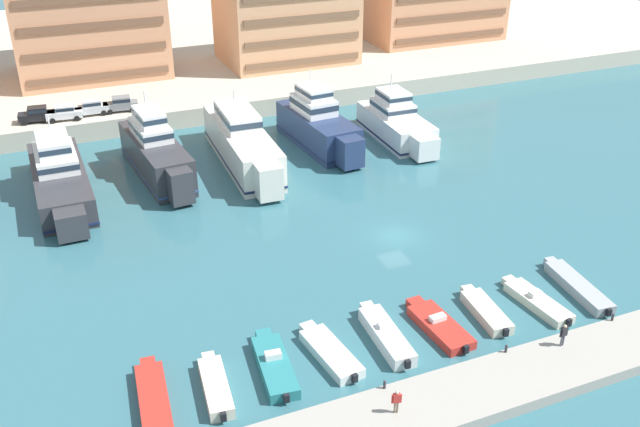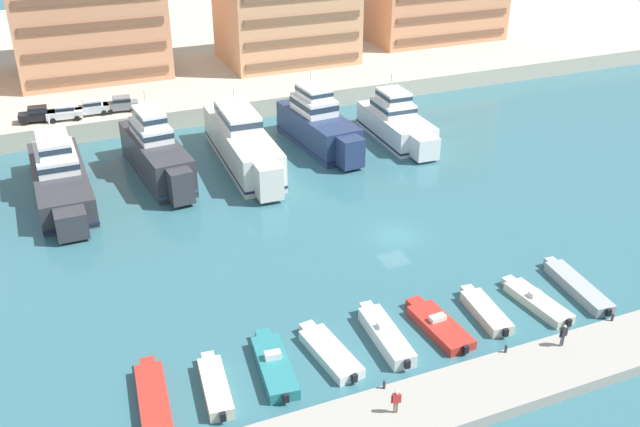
{
  "view_description": "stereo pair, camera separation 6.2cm",
  "coord_description": "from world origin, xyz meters",
  "px_view_note": "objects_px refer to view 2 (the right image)",
  "views": [
    {
      "loc": [
        -27.92,
        -48.86,
        31.79
      ],
      "look_at": [
        -6.45,
        2.22,
        2.5
      ],
      "focal_mm": 40.0,
      "sensor_mm": 36.0,
      "label": 1
    },
    {
      "loc": [
        -27.86,
        -48.89,
        31.79
      ],
      "look_at": [
        -6.45,
        2.22,
        2.5
      ],
      "focal_mm": 40.0,
      "sensor_mm": 36.0,
      "label": 2
    }
  ],
  "objects_px": {
    "motorboat_cream_right": "(537,301)",
    "car_silver_mid_left": "(91,107)",
    "motorboat_red_center_right": "(439,325)",
    "car_black_far_left": "(37,114)",
    "pedestrian_mid_deck": "(564,333)",
    "motorboat_cream_left": "(215,386)",
    "motorboat_white_center": "(385,335)",
    "motorboat_cream_mid_right": "(485,311)",
    "motorboat_white_center_left": "(330,352)",
    "car_grey_center_left": "(121,103)",
    "yacht_ivory_center_left": "(243,143)",
    "motorboat_red_far_left": "(154,402)",
    "yacht_navy_center": "(319,125)",
    "car_white_left": "(65,112)",
    "yacht_charcoal_mid_left": "(156,153)",
    "motorboat_grey_far_right": "(577,286)",
    "yacht_charcoal_left": "(60,177)",
    "pedestrian_near_edge": "(396,400)",
    "motorboat_teal_mid_left": "(274,365)",
    "yacht_white_center_right": "(397,123)"
  },
  "relations": [
    {
      "from": "car_white_left",
      "to": "motorboat_cream_left",
      "type": "bearing_deg",
      "value": -84.92
    },
    {
      "from": "yacht_ivory_center_left",
      "to": "motorboat_cream_right",
      "type": "xyz_separation_m",
      "value": [
        12.66,
        -34.54,
        -2.02
      ]
    },
    {
      "from": "yacht_charcoal_mid_left",
      "to": "motorboat_grey_far_right",
      "type": "height_order",
      "value": "yacht_charcoal_mid_left"
    },
    {
      "from": "car_white_left",
      "to": "motorboat_grey_far_right",
      "type": "bearing_deg",
      "value": -55.52
    },
    {
      "from": "motorboat_red_center_right",
      "to": "car_black_far_left",
      "type": "height_order",
      "value": "car_black_far_left"
    },
    {
      "from": "motorboat_red_center_right",
      "to": "pedestrian_mid_deck",
      "type": "relative_size",
      "value": 4.01
    },
    {
      "from": "motorboat_red_far_left",
      "to": "motorboat_cream_right",
      "type": "relative_size",
      "value": 1.19
    },
    {
      "from": "motorboat_red_center_right",
      "to": "car_grey_center_left",
      "type": "bearing_deg",
      "value": 106.25
    },
    {
      "from": "motorboat_white_center_left",
      "to": "pedestrian_mid_deck",
      "type": "distance_m",
      "value": 16.03
    },
    {
      "from": "motorboat_red_center_right",
      "to": "car_silver_mid_left",
      "type": "height_order",
      "value": "car_silver_mid_left"
    },
    {
      "from": "car_black_far_left",
      "to": "motorboat_grey_far_right",
      "type": "bearing_deg",
      "value": -53.54
    },
    {
      "from": "motorboat_white_center_left",
      "to": "motorboat_red_center_right",
      "type": "distance_m",
      "value": 8.55
    },
    {
      "from": "car_grey_center_left",
      "to": "motorboat_white_center",
      "type": "bearing_deg",
      "value": -78.2
    },
    {
      "from": "yacht_charcoal_mid_left",
      "to": "yacht_white_center_right",
      "type": "distance_m",
      "value": 28.26
    },
    {
      "from": "motorboat_cream_right",
      "to": "motorboat_red_center_right",
      "type": "bearing_deg",
      "value": 178.23
    },
    {
      "from": "motorboat_white_center",
      "to": "pedestrian_mid_deck",
      "type": "height_order",
      "value": "pedestrian_mid_deck"
    },
    {
      "from": "car_silver_mid_left",
      "to": "pedestrian_mid_deck",
      "type": "xyz_separation_m",
      "value": [
        24.29,
        -55.86,
        -1.41
      ]
    },
    {
      "from": "yacht_charcoal_left",
      "to": "motorboat_red_far_left",
      "type": "relative_size",
      "value": 2.38
    },
    {
      "from": "car_silver_mid_left",
      "to": "yacht_charcoal_mid_left",
      "type": "bearing_deg",
      "value": -72.89
    },
    {
      "from": "motorboat_teal_mid_left",
      "to": "yacht_charcoal_left",
      "type": "bearing_deg",
      "value": 107.9
    },
    {
      "from": "yacht_navy_center",
      "to": "car_black_far_left",
      "type": "relative_size",
      "value": 3.84
    },
    {
      "from": "yacht_ivory_center_left",
      "to": "motorboat_white_center_left",
      "type": "relative_size",
      "value": 3.04
    },
    {
      "from": "yacht_charcoal_left",
      "to": "pedestrian_mid_deck",
      "type": "relative_size",
      "value": 11.34
    },
    {
      "from": "yacht_white_center_right",
      "to": "pedestrian_mid_deck",
      "type": "distance_m",
      "value": 41.04
    },
    {
      "from": "car_grey_center_left",
      "to": "pedestrian_mid_deck",
      "type": "relative_size",
      "value": 2.43
    },
    {
      "from": "yacht_ivory_center_left",
      "to": "car_silver_mid_left",
      "type": "bearing_deg",
      "value": 131.43
    },
    {
      "from": "motorboat_cream_left",
      "to": "motorboat_white_center",
      "type": "bearing_deg",
      "value": 2.01
    },
    {
      "from": "yacht_charcoal_left",
      "to": "pedestrian_mid_deck",
      "type": "xyz_separation_m",
      "value": [
        29.47,
        -39.32,
        -0.17
      ]
    },
    {
      "from": "motorboat_cream_right",
      "to": "pedestrian_mid_deck",
      "type": "xyz_separation_m",
      "value": [
        -2.31,
        -5.54,
        1.52
      ]
    },
    {
      "from": "yacht_white_center_right",
      "to": "motorboat_red_center_right",
      "type": "height_order",
      "value": "yacht_white_center_right"
    },
    {
      "from": "motorboat_cream_right",
      "to": "car_silver_mid_left",
      "type": "height_order",
      "value": "car_silver_mid_left"
    },
    {
      "from": "yacht_charcoal_left",
      "to": "motorboat_red_center_right",
      "type": "bearing_deg",
      "value": -55.26
    },
    {
      "from": "motorboat_cream_mid_right",
      "to": "motorboat_white_center_left",
      "type": "bearing_deg",
      "value": 179.44
    },
    {
      "from": "motorboat_red_center_right",
      "to": "motorboat_white_center_left",
      "type": "bearing_deg",
      "value": 178.26
    },
    {
      "from": "yacht_ivory_center_left",
      "to": "motorboat_cream_left",
      "type": "bearing_deg",
      "value": -110.15
    },
    {
      "from": "yacht_charcoal_mid_left",
      "to": "car_black_far_left",
      "type": "relative_size",
      "value": 4.12
    },
    {
      "from": "yacht_charcoal_left",
      "to": "motorboat_white_center",
      "type": "height_order",
      "value": "yacht_charcoal_left"
    },
    {
      "from": "car_grey_center_left",
      "to": "pedestrian_mid_deck",
      "type": "distance_m",
      "value": 59.58
    },
    {
      "from": "yacht_white_center_right",
      "to": "motorboat_white_center_left",
      "type": "height_order",
      "value": "yacht_white_center_right"
    },
    {
      "from": "motorboat_grey_far_right",
      "to": "car_grey_center_left",
      "type": "bearing_deg",
      "value": 118.68
    },
    {
      "from": "yacht_navy_center",
      "to": "motorboat_cream_left",
      "type": "distance_m",
      "value": 42.21
    },
    {
      "from": "motorboat_red_far_left",
      "to": "car_white_left",
      "type": "height_order",
      "value": "car_white_left"
    },
    {
      "from": "motorboat_red_far_left",
      "to": "car_black_far_left",
      "type": "height_order",
      "value": "car_black_far_left"
    },
    {
      "from": "motorboat_cream_mid_right",
      "to": "motorboat_red_far_left",
      "type": "bearing_deg",
      "value": -179.74
    },
    {
      "from": "yacht_charcoal_left",
      "to": "car_silver_mid_left",
      "type": "height_order",
      "value": "yacht_charcoal_left"
    },
    {
      "from": "motorboat_red_center_right",
      "to": "motorboat_cream_right",
      "type": "xyz_separation_m",
      "value": [
        8.53,
        -0.26,
        -0.0
      ]
    },
    {
      "from": "yacht_charcoal_mid_left",
      "to": "pedestrian_mid_deck",
      "type": "bearing_deg",
      "value": -64.26
    },
    {
      "from": "pedestrian_mid_deck",
      "to": "motorboat_teal_mid_left",
      "type": "bearing_deg",
      "value": 161.71
    },
    {
      "from": "yacht_charcoal_mid_left",
      "to": "motorboat_cream_mid_right",
      "type": "bearing_deg",
      "value": -63.25
    },
    {
      "from": "motorboat_grey_far_right",
      "to": "pedestrian_near_edge",
      "type": "height_order",
      "value": "pedestrian_near_edge"
    }
  ]
}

